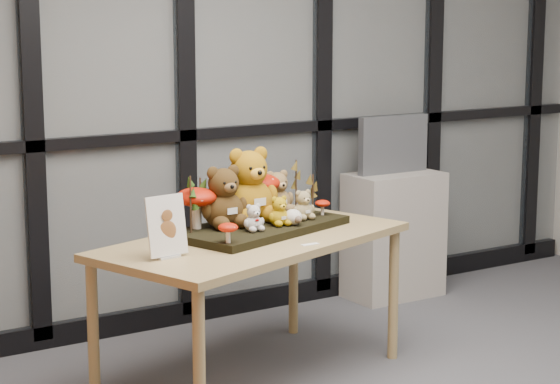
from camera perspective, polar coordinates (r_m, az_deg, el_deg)
glass_partition at (r=5.70m, az=-1.33°, el=7.19°), size 4.90×0.06×2.78m
display_table at (r=4.65m, az=-1.51°, el=-3.36°), size 1.63×1.15×0.69m
diorama_tray at (r=4.75m, az=-1.14°, el=-2.02°), size 0.94×0.66×0.04m
bear_pooh_yellow at (r=4.78m, az=-1.78°, el=0.64°), size 0.36×0.34×0.39m
bear_brown_medium at (r=4.66m, az=-3.21°, el=-0.07°), size 0.29×0.28×0.31m
bear_tan_back at (r=4.98m, az=-0.18°, el=0.14°), size 0.22×0.21×0.23m
bear_small_yellow at (r=4.69m, az=-0.05°, el=-0.98°), size 0.14×0.14×0.15m
bear_white_bow at (r=4.58m, az=-1.51°, el=-1.36°), size 0.13×0.12×0.14m
bear_beige_small at (r=4.83m, az=1.31°, el=-0.62°), size 0.15×0.14×0.16m
plush_cream_hedgehog at (r=4.71m, az=0.74°, el=-1.38°), size 0.08×0.07×0.08m
mushroom_back_left at (r=4.64m, az=-4.72°, el=-0.79°), size 0.19×0.19×0.21m
mushroom_back_right at (r=4.93m, az=-1.17°, el=-0.02°), size 0.20×0.20×0.23m
mushroom_front_left at (r=4.35m, az=-2.94°, el=-2.26°), size 0.09×0.09×0.10m
mushroom_front_right at (r=4.94m, az=2.41°, el=-0.83°), size 0.07×0.07×0.08m
sprig_green_far_left at (r=4.54m, az=-5.05°, el=-0.71°), size 0.05×0.05×0.26m
sprig_green_mid_left at (r=4.65m, az=-4.50°, el=-0.60°), size 0.05×0.05×0.23m
sprig_dry_far_right at (r=5.07m, az=0.91°, el=0.42°), size 0.05×0.05×0.25m
sprig_dry_mid_right at (r=5.00m, az=1.86°, el=-0.08°), size 0.05×0.05×0.19m
sprig_green_centre at (r=4.80m, az=-2.95°, el=-0.47°), size 0.05×0.05×0.20m
sign_holder at (r=4.25m, az=-6.39°, el=-2.12°), size 0.19×0.07×0.26m
label_card at (r=4.48m, az=1.71°, el=-2.96°), size 0.08×0.03×0.00m
cabinet at (r=6.15m, az=6.41°, el=-2.42°), size 0.57×0.33×0.76m
monitor at (r=6.07m, az=6.40°, el=2.68°), size 0.48×0.05×0.34m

